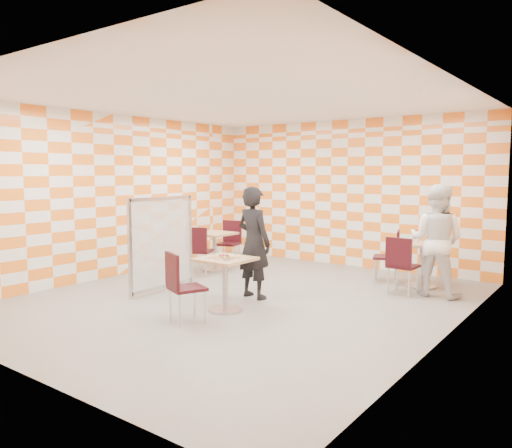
% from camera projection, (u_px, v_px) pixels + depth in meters
% --- Properties ---
extents(room_shell, '(7.00, 7.00, 7.00)m').
position_uv_depth(room_shell, '(264.00, 200.00, 7.91)').
color(room_shell, gray).
rests_on(room_shell, ground).
extents(main_table, '(0.70, 0.70, 0.75)m').
position_uv_depth(main_table, '(225.00, 275.00, 6.97)').
color(main_table, tan).
rests_on(main_table, ground).
extents(second_table, '(0.70, 0.70, 0.75)m').
position_uv_depth(second_table, '(422.00, 257.00, 8.40)').
color(second_table, tan).
rests_on(second_table, ground).
extents(empty_table, '(0.70, 0.70, 0.75)m').
position_uv_depth(empty_table, '(215.00, 245.00, 9.86)').
color(empty_table, tan).
rests_on(empty_table, ground).
extents(chair_main_front, '(0.56, 0.56, 0.92)m').
position_uv_depth(chair_main_front, '(180.00, 282.00, 6.37)').
color(chair_main_front, black).
rests_on(chair_main_front, ground).
extents(chair_second_front, '(0.44, 0.45, 0.92)m').
position_uv_depth(chair_second_front, '(401.00, 261.00, 7.84)').
color(chair_second_front, black).
rests_on(chair_second_front, ground).
extents(chair_second_side, '(0.54, 0.54, 0.92)m').
position_uv_depth(chair_second_side, '(392.00, 252.00, 8.71)').
color(chair_second_side, black).
rests_on(chair_second_side, ground).
extents(chair_empty_near, '(0.55, 0.56, 0.92)m').
position_uv_depth(chair_empty_near, '(198.00, 247.00, 9.31)').
color(chair_empty_near, black).
rests_on(chair_empty_near, ground).
extents(chair_empty_far, '(0.52, 0.53, 0.92)m').
position_uv_depth(chair_empty_far, '(230.00, 239.00, 10.43)').
color(chair_empty_far, black).
rests_on(chair_empty_far, ground).
extents(partition, '(0.08, 1.38, 1.55)m').
position_uv_depth(partition, '(162.00, 243.00, 8.08)').
color(partition, white).
rests_on(partition, ground).
extents(man_dark, '(0.68, 0.50, 1.72)m').
position_uv_depth(man_dark, '(254.00, 243.00, 7.65)').
color(man_dark, black).
rests_on(man_dark, ground).
extents(man_white, '(0.87, 0.69, 1.75)m').
position_uv_depth(man_white, '(436.00, 240.00, 7.79)').
color(man_white, white).
rests_on(man_white, ground).
extents(pizza_on_foil, '(0.40, 0.40, 0.04)m').
position_uv_depth(pizza_on_foil, '(224.00, 257.00, 6.93)').
color(pizza_on_foil, silver).
rests_on(pizza_on_foil, main_table).
extents(sport_bottle, '(0.06, 0.06, 0.20)m').
position_uv_depth(sport_bottle, '(418.00, 236.00, 8.57)').
color(sport_bottle, white).
rests_on(sport_bottle, second_table).
extents(soda_bottle, '(0.07, 0.07, 0.23)m').
position_uv_depth(soda_bottle, '(433.00, 237.00, 8.32)').
color(soda_bottle, black).
rests_on(soda_bottle, second_table).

